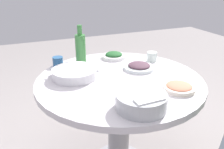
{
  "coord_description": "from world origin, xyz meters",
  "views": [
    {
      "loc": [
        0.59,
        1.3,
        1.38
      ],
      "look_at": [
        0.08,
        0.07,
        0.81
      ],
      "focal_mm": 37.76,
      "sensor_mm": 36.0,
      "label": 1
    }
  ],
  "objects": [
    {
      "name": "dish_eggplant",
      "position": [
        -0.2,
        -0.09,
        0.76
      ],
      "size": [
        0.22,
        0.22,
        0.04
      ],
      "color": "white",
      "rests_on": "round_dining_table"
    },
    {
      "name": "soup_bowl",
      "position": [
        0.27,
        -0.12,
        0.77
      ],
      "size": [
        0.3,
        0.3,
        0.06
      ],
      "color": "white",
      "rests_on": "round_dining_table"
    },
    {
      "name": "round_dining_table",
      "position": [
        0.0,
        0.0,
        0.58
      ],
      "size": [
        1.1,
        1.1,
        0.74
      ],
      "color": "#99999E",
      "rests_on": "ground"
    },
    {
      "name": "rice_bowl",
      "position": [
        0.05,
        0.39,
        0.79
      ],
      "size": [
        0.27,
        0.27,
        0.09
      ],
      "color": "#B2B5BA",
      "rests_on": "round_dining_table"
    },
    {
      "name": "tea_cup_far",
      "position": [
        0.33,
        -0.39,
        0.78
      ],
      "size": [
        0.08,
        0.08,
        0.07
      ],
      "primitive_type": "cylinder",
      "color": "#2C5D8F",
      "rests_on": "round_dining_table"
    },
    {
      "name": "dish_greens",
      "position": [
        -0.12,
        -0.39,
        0.76
      ],
      "size": [
        0.19,
        0.19,
        0.05
      ],
      "color": "white",
      "rests_on": "round_dining_table"
    },
    {
      "name": "dish_shrimp",
      "position": [
        -0.26,
        0.29,
        0.76
      ],
      "size": [
        0.19,
        0.19,
        0.04
      ],
      "color": "silver",
      "rests_on": "round_dining_table"
    },
    {
      "name": "green_bottle",
      "position": [
        0.15,
        -0.4,
        0.86
      ],
      "size": [
        0.08,
        0.08,
        0.29
      ],
      "color": "#3B833E",
      "rests_on": "round_dining_table"
    },
    {
      "name": "tea_cup_near",
      "position": [
        -0.37,
        -0.2,
        0.78
      ],
      "size": [
        0.08,
        0.08,
        0.07
      ],
      "primitive_type": "cylinder",
      "color": "white",
      "rests_on": "round_dining_table"
    }
  ]
}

